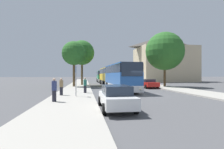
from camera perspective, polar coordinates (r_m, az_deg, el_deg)
name	(u,v)px	position (r m, az deg, el deg)	size (l,w,h in m)	color
ground_plane	(140,94)	(19.15, 9.08, -6.41)	(300.00, 300.00, 0.00)	#4C4C4F
sidewalk_left	(74,95)	(18.26, -12.46, -6.48)	(4.00, 120.00, 0.15)	#A39E93
sidewalk_right	(199,93)	(22.30, 26.53, -5.31)	(4.00, 120.00, 0.15)	#A39E93
building_right_background	(164,59)	(56.21, 16.69, 5.01)	(16.17, 12.51, 14.17)	#C6B28E
bus_front	(120,77)	(22.82, 2.75, -0.78)	(2.98, 10.71, 3.43)	silver
bus_middle	(108,76)	(35.97, -1.31, -0.51)	(2.80, 11.60, 3.43)	#2D2D2D
bus_rear	(102,76)	(51.24, -3.43, -0.52)	(2.94, 10.92, 3.19)	silver
parked_car_left_curb	(116,97)	(10.75, 1.26, -7.29)	(1.93, 4.66, 1.47)	silver
parked_car_right_near	(148,83)	(28.23, 11.70, -2.84)	(2.21, 4.47, 1.41)	red
bus_stop_sign	(76,77)	(16.28, -11.69, -0.94)	(0.08, 0.45, 2.78)	gray
pedestrian_waiting_near	(61,87)	(17.46, -16.22, -3.81)	(0.36, 0.36, 1.65)	#23232D
pedestrian_waiting_far	(85,85)	(19.24, -8.77, -3.45)	(0.36, 0.36, 1.65)	#23232D
pedestrian_walking_back	(54,90)	(13.47, -18.35, -4.75)	(0.36, 0.36, 1.72)	#23232D
tree_left_near	(82,53)	(34.70, -9.78, 7.00)	(4.79, 4.79, 8.65)	brown
tree_left_far	(74,53)	(30.17, -12.32, 6.75)	(4.01, 4.01, 7.58)	#513D23
tree_right_near	(165,51)	(31.70, 16.82, 7.28)	(6.56, 6.56, 9.30)	#513D23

